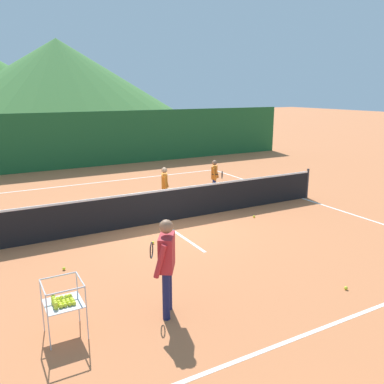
# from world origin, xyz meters

# --- Properties ---
(ground_plane) EXTENTS (120.00, 120.00, 0.00)m
(ground_plane) POSITION_xyz_m (0.00, 0.00, 0.00)
(ground_plane) COLOR #C67042
(line_baseline_near) EXTENTS (11.01, 0.08, 0.01)m
(line_baseline_near) POSITION_xyz_m (0.00, -6.12, 0.00)
(line_baseline_near) COLOR white
(line_baseline_near) RESTS_ON ground
(line_baseline_far) EXTENTS (11.01, 0.08, 0.01)m
(line_baseline_far) POSITION_xyz_m (0.00, 5.96, 0.00)
(line_baseline_far) COLOR white
(line_baseline_far) RESTS_ON ground
(line_sideline_east) EXTENTS (0.08, 12.08, 0.01)m
(line_sideline_east) POSITION_xyz_m (5.50, 0.00, 0.00)
(line_sideline_east) COLOR white
(line_sideline_east) RESTS_ON ground
(line_service_center) EXTENTS (0.08, 5.06, 0.01)m
(line_service_center) POSITION_xyz_m (0.00, 0.00, 0.00)
(line_service_center) COLOR white
(line_service_center) RESTS_ON ground
(tennis_net) EXTENTS (11.47, 0.08, 1.05)m
(tennis_net) POSITION_xyz_m (0.00, 0.00, 0.50)
(tennis_net) COLOR #333338
(tennis_net) RESTS_ON ground
(instructor) EXTENTS (0.56, 0.84, 1.70)m
(instructor) POSITION_xyz_m (-1.94, -4.51, 1.02)
(instructor) COLOR #191E4C
(instructor) RESTS_ON ground
(student_0) EXTENTS (0.40, 0.54, 1.36)m
(student_0) POSITION_xyz_m (0.70, 1.22, 0.81)
(student_0) COLOR navy
(student_0) RESTS_ON ground
(student_1) EXTENTS (0.46, 0.70, 1.31)m
(student_1) POSITION_xyz_m (2.94, 1.78, 0.79)
(student_1) COLOR navy
(student_1) RESTS_ON ground
(ball_cart) EXTENTS (0.58, 0.58, 0.90)m
(ball_cart) POSITION_xyz_m (-3.61, -4.31, 0.59)
(ball_cart) COLOR #B7B7BC
(ball_cart) RESTS_ON ground
(tennis_ball_2) EXTENTS (0.07, 0.07, 0.07)m
(tennis_ball_2) POSITION_xyz_m (1.44, -5.41, 0.03)
(tennis_ball_2) COLOR yellow
(tennis_ball_2) RESTS_ON ground
(tennis_ball_3) EXTENTS (0.07, 0.07, 0.07)m
(tennis_ball_3) POSITION_xyz_m (2.64, -0.95, 0.03)
(tennis_ball_3) COLOR yellow
(tennis_ball_3) RESTS_ON ground
(tennis_ball_5) EXTENTS (0.07, 0.07, 0.07)m
(tennis_ball_5) POSITION_xyz_m (-3.14, -1.90, 0.03)
(tennis_ball_5) COLOR yellow
(tennis_ball_5) RESTS_ON ground
(tennis_ball_6) EXTENTS (0.07, 0.07, 0.07)m
(tennis_ball_6) POSITION_xyz_m (-0.87, -1.44, 0.03)
(tennis_ball_6) COLOR yellow
(tennis_ball_6) RESTS_ON ground
(windscreen_fence) EXTENTS (24.22, 0.08, 2.72)m
(windscreen_fence) POSITION_xyz_m (0.00, 9.60, 1.36)
(windscreen_fence) COLOR #1E5B2D
(windscreen_fence) RESTS_ON ground
(hill_0) EXTENTS (42.88, 42.88, 12.91)m
(hill_0) POSITION_xyz_m (10.92, 69.57, 6.45)
(hill_0) COLOR #427A38
(hill_0) RESTS_ON ground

